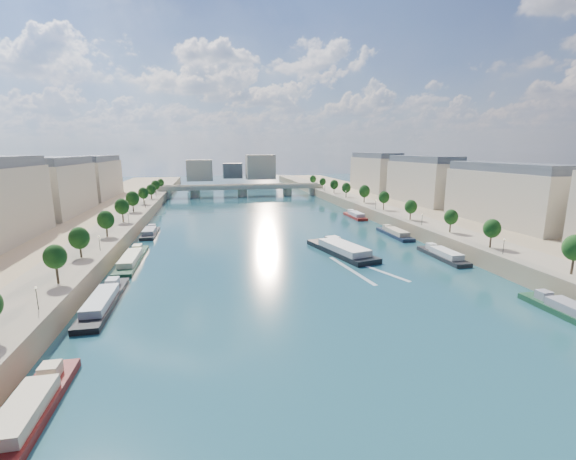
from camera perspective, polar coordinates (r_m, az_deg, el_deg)
name	(u,v)px	position (r m, az deg, el deg)	size (l,w,h in m)	color
ground	(273,236)	(144.98, -2.29, -0.95)	(700.00, 700.00, 0.00)	#0B2731
quay_left	(63,239)	(150.86, -30.40, -1.12)	(44.00, 520.00, 5.00)	#9E8460
quay_right	(445,223)	(171.28, 22.20, 1.02)	(44.00, 520.00, 5.00)	#9E8460
pave_left	(109,230)	(146.16, -24.94, 0.06)	(14.00, 520.00, 0.10)	gray
pave_right	(412,218)	(163.01, 17.88, 1.73)	(14.00, 520.00, 0.10)	gray
trees_left	(115,213)	(146.72, -24.19, 2.33)	(4.80, 268.80, 8.26)	#382B1E
trees_right	(396,201)	(169.94, 15.76, 4.10)	(4.80, 268.80, 8.26)	#382B1E
lamps_left	(116,227)	(135.08, -24.12, 0.42)	(0.36, 200.36, 4.28)	black
lamps_right	(396,210)	(164.78, 15.73, 2.92)	(0.36, 200.36, 4.28)	black
buildings_left	(30,195)	(164.51, -33.90, 4.38)	(16.00, 226.00, 23.20)	#B8A68D
buildings_right	(458,186)	(186.62, 23.84, 6.04)	(16.00, 226.00, 23.20)	#B8A68D
skyline	(237,169)	(360.39, -7.59, 9.00)	(79.00, 42.00, 22.00)	#B8A68D
bridge	(242,189)	(270.50, -6.79, 6.06)	(112.00, 12.00, 8.15)	#C1B79E
tour_barge	(342,250)	(122.25, 7.95, -2.93)	(15.35, 31.03, 4.05)	black
wake	(362,269)	(107.76, 10.87, -5.71)	(13.66, 25.96, 0.04)	silver
moored_barges_left	(104,300)	(91.52, -25.55, -9.37)	(5.00, 155.02, 3.60)	#181B35
moored_barges_right	(452,259)	(121.77, 23.06, -4.01)	(5.00, 165.67, 3.60)	black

